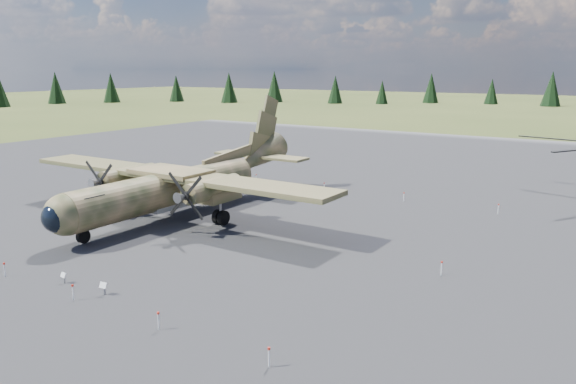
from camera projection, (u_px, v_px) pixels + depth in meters
The scene contains 7 objects.
ground at pixel (216, 231), 40.45m from camera, with size 500.00×500.00×0.00m, color #4F5425.
apron at pixel (290, 204), 48.66m from camera, with size 120.00×120.00×0.04m, color #515155.
transport_plane at pixel (181, 181), 44.43m from camera, with size 29.01×26.42×9.60m.
info_placard_left at pixel (64, 276), 30.49m from camera, with size 0.40×0.20×0.61m.
info_placard_right at pixel (104, 287), 28.89m from camera, with size 0.46×0.23×0.69m.
barrier_fence at pixel (210, 224), 40.52m from camera, with size 33.12×29.62×0.85m.
treeline at pixel (234, 161), 40.80m from camera, with size 335.43×337.59×10.99m.
Camera 1 is at (25.44, -29.89, 11.41)m, focal length 35.00 mm.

